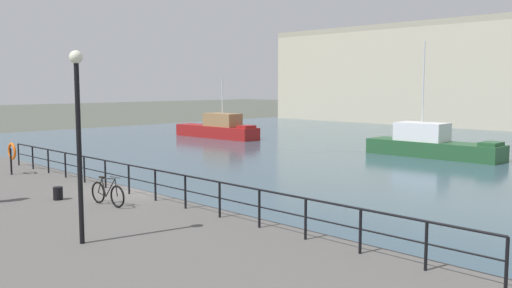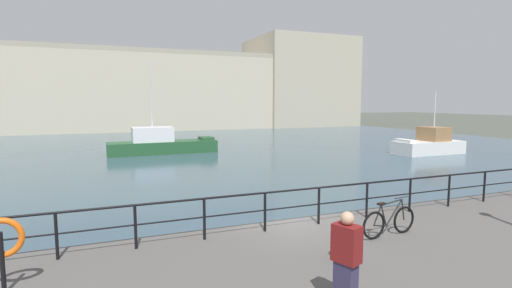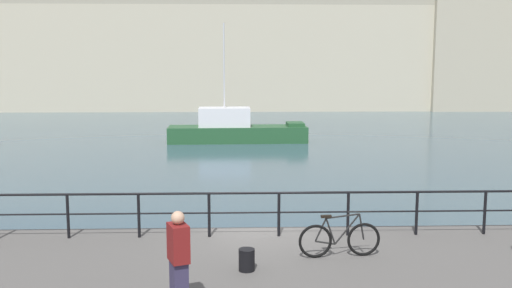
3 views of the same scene
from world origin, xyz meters
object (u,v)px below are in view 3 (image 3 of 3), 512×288
Objects in this scene: mooring_bollard at (247,260)px; standing_person at (179,260)px; parked_bicycle at (339,239)px; harbor_building at (304,55)px; moored_red_daysailer at (235,129)px.

mooring_bollard is 2.23m from standing_person.
harbor_building is at bearing 79.01° from parked_bicycle.
harbor_building is at bearing -119.81° from standing_person.
moored_red_daysailer is at bearing -104.47° from harbor_building.
parked_bicycle is (-5.92, -57.57, -5.02)m from harbor_building.
harbor_building reaches higher than moored_red_daysailer.
moored_red_daysailer is 5.43× the size of standing_person.
mooring_bollard is (0.34, -26.39, 0.34)m from moored_red_daysailer.
parked_bicycle reaches higher than mooring_bollard.
standing_person reaches higher than mooring_bollard.
standing_person is at bearing -98.55° from harbor_building.
mooring_bollard is (-7.90, -58.32, -5.19)m from harbor_building.
parked_bicycle is (2.32, -25.64, 0.51)m from moored_red_daysailer.
parked_bicycle is 1.05× the size of standing_person.
mooring_bollard is at bearing -143.56° from standing_person.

